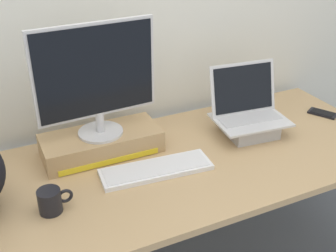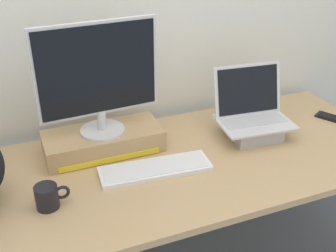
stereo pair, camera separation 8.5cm
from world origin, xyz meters
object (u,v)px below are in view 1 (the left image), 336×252
object	(u,v)px
toner_box_yellow	(102,143)
external_keyboard	(156,169)
coffee_mug	(51,201)
cell_phone	(323,113)
desktop_monitor	(96,78)
open_laptop	(249,120)

from	to	relation	value
toner_box_yellow	external_keyboard	xyz separation A→B (m)	(0.15, -0.24, -0.04)
external_keyboard	coffee_mug	world-z (taller)	coffee_mug
coffee_mug	cell_phone	bearing A→B (deg)	7.15
desktop_monitor	cell_phone	world-z (taller)	desktop_monitor
external_keyboard	toner_box_yellow	bearing A→B (deg)	128.10
open_laptop	desktop_monitor	bearing A→B (deg)	175.82
desktop_monitor	external_keyboard	bearing A→B (deg)	-59.80
desktop_monitor	coffee_mug	xyz separation A→B (m)	(-0.28, -0.30, -0.31)
external_keyboard	desktop_monitor	bearing A→B (deg)	128.22
external_keyboard	coffee_mug	xyz separation A→B (m)	(-0.44, -0.07, 0.03)
coffee_mug	external_keyboard	bearing A→B (deg)	8.92
desktop_monitor	open_laptop	distance (m)	0.75
cell_phone	coffee_mug	bearing A→B (deg)	157.80
external_keyboard	cell_phone	world-z (taller)	external_keyboard
open_laptop	external_keyboard	bearing A→B (deg)	-161.95
toner_box_yellow	external_keyboard	bearing A→B (deg)	-56.72
toner_box_yellow	coffee_mug	size ratio (longest dim) A/B	4.07
desktop_monitor	external_keyboard	xyz separation A→B (m)	(0.15, -0.23, -0.34)
open_laptop	external_keyboard	size ratio (longest dim) A/B	0.76
cell_phone	external_keyboard	bearing A→B (deg)	157.02
toner_box_yellow	desktop_monitor	distance (m)	0.30
coffee_mug	cell_phone	world-z (taller)	coffee_mug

